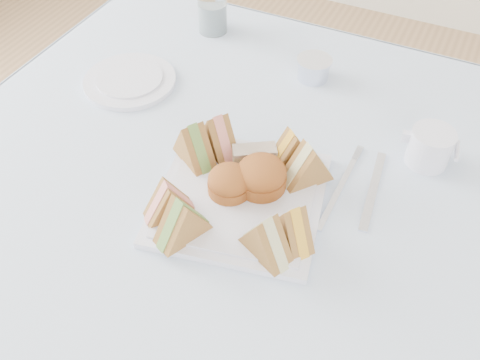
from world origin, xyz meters
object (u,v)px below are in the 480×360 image
at_px(serving_plate, 240,199).
at_px(water_glass, 212,11).
at_px(creamer_jug, 430,147).
at_px(table, 224,284).

relative_size(serving_plate, water_glass, 2.76).
bearing_deg(creamer_jug, table, -159.85).
distance_m(water_glass, creamer_jug, 0.58).
xyz_separation_m(table, serving_plate, (0.07, -0.06, 0.38)).
distance_m(table, serving_plate, 0.39).
distance_m(table, water_glass, 0.61).
bearing_deg(serving_plate, table, 128.99).
bearing_deg(water_glass, creamer_jug, -22.10).
relative_size(table, serving_plate, 3.42).
distance_m(table, creamer_jug, 0.55).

